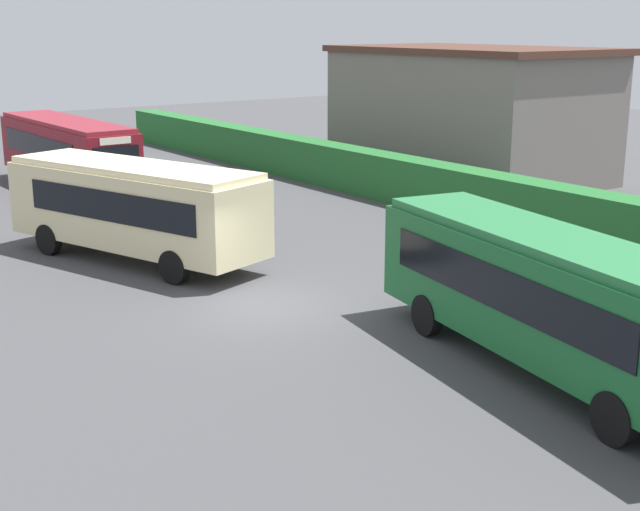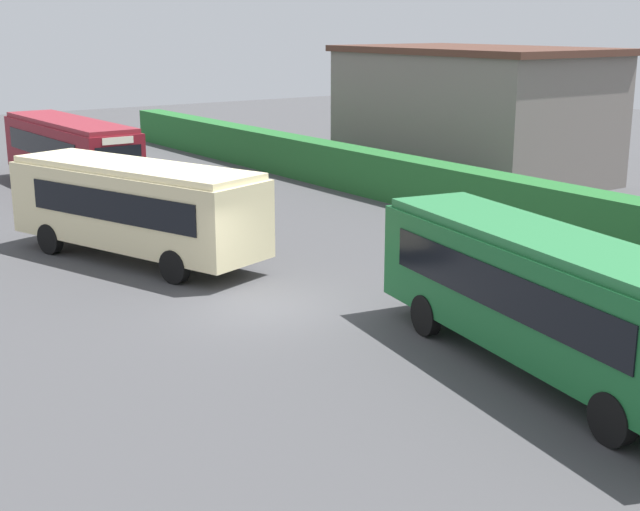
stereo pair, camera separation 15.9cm
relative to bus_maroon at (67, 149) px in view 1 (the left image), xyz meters
The scene contains 6 objects.
ground_plane 19.77m from the bus_maroon, ahead, with size 109.82×109.82×0.00m, color #424244.
bus_maroon is the anchor object (origin of this frame).
bus_cream 13.43m from the bus_maroon, 11.52° to the right, with size 9.47×5.30×3.06m.
bus_green 26.92m from the bus_maroon, ahead, with size 10.45×4.11×3.02m.
hedge_row 22.08m from the bus_maroon, 27.43° to the left, with size 66.91×1.35×1.89m, color #23632B.
depot_building 18.70m from the bus_maroon, 64.92° to the left, with size 13.02×7.83×6.15m.
Camera 1 is at (18.93, -11.64, 7.30)m, focal length 49.77 mm.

